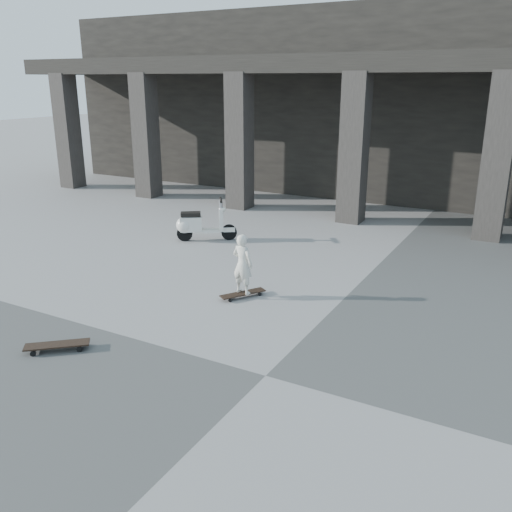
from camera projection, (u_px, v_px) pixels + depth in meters
The scene contains 6 objects.
ground at pixel (266, 376), 7.27m from camera, with size 90.00×90.00×0.00m, color #494947.
colonnade at pixel (460, 103), 17.81m from camera, with size 28.00×8.82×6.00m.
longboard at pixel (243, 294), 9.87m from camera, with size 0.63×0.84×0.09m.
skateboard_spare at pixel (57, 345), 7.92m from camera, with size 0.85×0.77×0.11m.
child at pixel (243, 264), 9.69m from camera, with size 0.41×0.27×1.11m, color silver.
scooter at pixel (196, 224), 13.24m from camera, with size 1.29×0.96×1.03m.
Camera 1 is at (2.96, -5.69, 3.79)m, focal length 38.00 mm.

